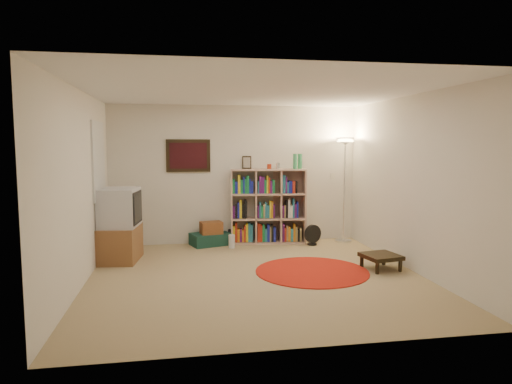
# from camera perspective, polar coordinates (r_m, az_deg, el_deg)

# --- Properties ---
(room) EXTENTS (4.54, 4.54, 2.54)m
(room) POSITION_cam_1_polar(r_m,az_deg,el_deg) (6.16, -0.56, 0.93)
(room) COLOR #988059
(room) RESTS_ON ground
(bookshelf) EXTENTS (1.39, 0.54, 1.63)m
(bookshelf) POSITION_cam_1_polar(r_m,az_deg,el_deg) (8.34, 1.38, -1.91)
(bookshelf) COLOR tan
(bookshelf) RESTS_ON ground
(floor_lamp) EXTENTS (0.43, 0.43, 1.92)m
(floor_lamp) POSITION_cam_1_polar(r_m,az_deg,el_deg) (8.49, 11.06, 4.50)
(floor_lamp) COLOR white
(floor_lamp) RESTS_ON ground
(floor_fan) EXTENTS (0.33, 0.22, 0.37)m
(floor_fan) POSITION_cam_1_polar(r_m,az_deg,el_deg) (8.26, 7.09, -5.35)
(floor_fan) COLOR black
(floor_fan) RESTS_ON ground
(tv_stand) EXTENTS (0.63, 0.84, 1.13)m
(tv_stand) POSITION_cam_1_polar(r_m,az_deg,el_deg) (7.36, -16.61, -4.11)
(tv_stand) COLOR brown
(tv_stand) RESTS_ON ground
(suitcase) EXTENTS (0.77, 0.62, 0.21)m
(suitcase) POSITION_cam_1_polar(r_m,az_deg,el_deg) (8.27, -5.75, -5.87)
(suitcase) COLOR #13362C
(suitcase) RESTS_ON ground
(wicker_basket) EXTENTS (0.42, 0.33, 0.21)m
(wicker_basket) POSITION_cam_1_polar(r_m,az_deg,el_deg) (8.18, -5.62, -4.46)
(wicker_basket) COLOR brown
(wicker_basket) RESTS_ON suitcase
(duffel_bag) EXTENTS (0.36, 0.30, 0.24)m
(duffel_bag) POSITION_cam_1_polar(r_m,az_deg,el_deg) (8.50, -2.33, -5.42)
(duffel_bag) COLOR black
(duffel_bag) RESTS_ON ground
(paper_towel) EXTENTS (0.14, 0.14, 0.23)m
(paper_towel) POSITION_cam_1_polar(r_m,az_deg,el_deg) (8.00, -3.05, -6.19)
(paper_towel) COLOR silver
(paper_towel) RESTS_ON ground
(red_rug) EXTENTS (1.60, 1.60, 0.01)m
(red_rug) POSITION_cam_1_polar(r_m,az_deg,el_deg) (6.61, 7.01, -9.82)
(red_rug) COLOR #99150B
(red_rug) RESTS_ON ground
(side_table) EXTENTS (0.56, 0.56, 0.22)m
(side_table) POSITION_cam_1_polar(r_m,az_deg,el_deg) (6.89, 15.34, -7.81)
(side_table) COLOR black
(side_table) RESTS_ON ground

